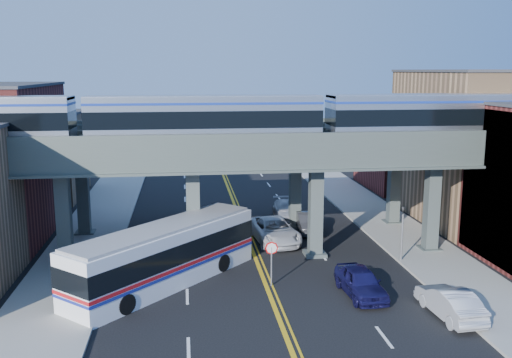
% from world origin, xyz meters
% --- Properties ---
extents(ground, '(120.00, 120.00, 0.00)m').
position_xyz_m(ground, '(0.00, 0.00, 0.00)').
color(ground, black).
rests_on(ground, ground).
extents(sidewalk_west, '(5.00, 70.00, 0.16)m').
position_xyz_m(sidewalk_west, '(-11.50, 10.00, 0.08)').
color(sidewalk_west, gray).
rests_on(sidewalk_west, ground).
extents(sidewalk_east, '(5.00, 70.00, 0.16)m').
position_xyz_m(sidewalk_east, '(11.50, 10.00, 0.08)').
color(sidewalk_east, gray).
rests_on(sidewalk_east, ground).
extents(building_west_c, '(8.00, 10.00, 8.00)m').
position_xyz_m(building_west_c, '(-18.50, 29.00, 4.00)').
color(building_west_c, '#A37B54').
rests_on(building_west_c, ground).
extents(building_east_b, '(8.00, 14.00, 12.00)m').
position_xyz_m(building_east_b, '(18.50, 16.00, 6.00)').
color(building_east_b, '#A37B54').
rests_on(building_east_b, ground).
extents(building_east_c, '(8.00, 10.00, 9.00)m').
position_xyz_m(building_east_c, '(18.50, 29.00, 4.50)').
color(building_east_c, maroon).
rests_on(building_east_c, ground).
extents(mural_panel, '(0.10, 9.50, 9.50)m').
position_xyz_m(mural_panel, '(14.55, 4.00, 4.75)').
color(mural_panel, teal).
rests_on(mural_panel, ground).
extents(elevated_viaduct_near, '(52.00, 3.60, 7.40)m').
position_xyz_m(elevated_viaduct_near, '(0.00, 8.00, 6.47)').
color(elevated_viaduct_near, '#434E4D').
rests_on(elevated_viaduct_near, ground).
extents(elevated_viaduct_far, '(52.00, 3.60, 7.40)m').
position_xyz_m(elevated_viaduct_far, '(0.00, 15.00, 6.47)').
color(elevated_viaduct_far, '#434E4D').
rests_on(elevated_viaduct_far, ground).
extents(transit_train, '(44.71, 2.80, 3.26)m').
position_xyz_m(transit_train, '(-3.16, 8.00, 9.17)').
color(transit_train, black).
rests_on(transit_train, elevated_viaduct_near).
extents(stop_sign, '(0.76, 0.09, 2.63)m').
position_xyz_m(stop_sign, '(0.30, 3.00, 1.76)').
color(stop_sign, slate).
rests_on(stop_sign, ground).
extents(traffic_signal, '(0.15, 0.18, 4.10)m').
position_xyz_m(traffic_signal, '(9.20, 6.00, 2.30)').
color(traffic_signal, slate).
rests_on(traffic_signal, ground).
extents(transit_bus, '(10.91, 11.39, 3.33)m').
position_xyz_m(transit_bus, '(-5.72, 3.99, 1.71)').
color(transit_bus, white).
rests_on(transit_bus, ground).
extents(car_lane_a, '(2.14, 4.71, 1.57)m').
position_xyz_m(car_lane_a, '(4.92, 0.96, 0.78)').
color(car_lane_a, '#12113F').
rests_on(car_lane_a, ground).
extents(car_lane_b, '(1.76, 4.46, 1.44)m').
position_xyz_m(car_lane_b, '(4.74, 13.60, 0.72)').
color(car_lane_b, '#29282B').
rests_on(car_lane_b, ground).
extents(car_lane_c, '(3.50, 6.32, 1.67)m').
position_xyz_m(car_lane_c, '(1.80, 11.39, 0.84)').
color(car_lane_c, silver).
rests_on(car_lane_c, ground).
extents(car_lane_d, '(2.27, 5.31, 1.53)m').
position_xyz_m(car_lane_d, '(3.88, 17.27, 0.76)').
color(car_lane_d, '#AEAEB2').
rests_on(car_lane_d, ground).
extents(car_parked_curb, '(1.93, 4.72, 1.52)m').
position_xyz_m(car_parked_curb, '(8.50, -2.24, 0.76)').
color(car_parked_curb, '#B4B5B9').
rests_on(car_parked_curb, ground).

